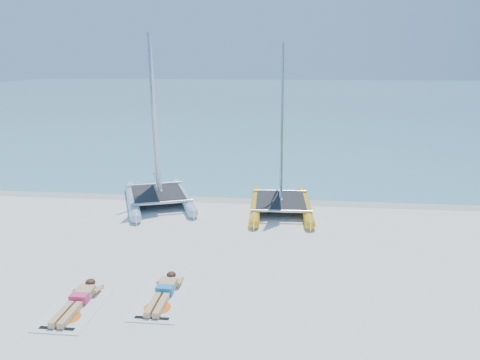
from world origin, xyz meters
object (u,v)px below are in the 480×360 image
Objects in this scene: towel_a at (75,309)px; catamaran_yellow at (281,155)px; sunbather_a at (78,299)px; towel_b at (162,300)px; sunbather_b at (164,291)px; catamaran_blue at (156,152)px.

catamaran_yellow is at bearing 61.80° from towel_a.
sunbather_a reaches higher than towel_b.
towel_a is 1.85m from sunbather_b.
towel_a is at bearing -156.12° from sunbather_b.
towel_a and towel_b have the same top height.
catamaran_blue reaches higher than catamaran_yellow.
catamaran_blue is 4.41m from catamaran_yellow.
catamaran_yellow is at bearing 61.18° from sunbather_a.
catamaran_yellow is 7.35m from sunbather_b.
towel_b is at bearing -90.00° from sunbather_b.
towel_a is at bearing -161.77° from towel_b.
towel_b is (-2.33, -6.95, -1.82)m from catamaran_yellow.
towel_a is (0.38, -7.54, -1.83)m from catamaran_blue.
catamaran_blue is 7.51m from towel_b.
towel_b is at bearing -95.37° from catamaran_blue.
catamaran_yellow is 8.71m from towel_a.
sunbather_b is (1.69, 0.56, 0.00)m from sunbather_a.
catamaran_blue is at bearing 176.77° from catamaran_yellow.
catamaran_yellow is 7.55m from towel_b.
catamaran_yellow is (4.41, -0.03, -0.01)m from catamaran_blue.
sunbather_b reaches higher than towel_b.
catamaran_blue is at bearing 92.91° from towel_a.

